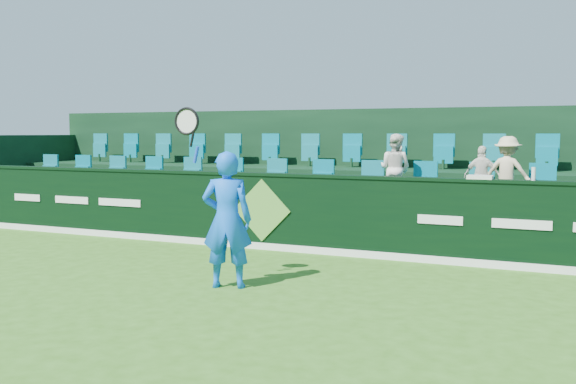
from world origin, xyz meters
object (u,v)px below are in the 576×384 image
at_px(spectator_left, 395,168).
at_px(towel, 480,177).
at_px(spectator_middle, 482,176).
at_px(tennis_player, 227,219).
at_px(drinks_bottle, 534,174).
at_px(spectator_right, 507,172).

xyz_separation_m(spectator_left, towel, (1.61, -1.12, -0.04)).
bearing_deg(spectator_middle, tennis_player, 61.94).
xyz_separation_m(towel, drinks_bottle, (0.76, 0.00, 0.07)).
xyz_separation_m(tennis_player, towel, (2.87, 2.78, 0.46)).
xyz_separation_m(spectator_middle, spectator_right, (0.41, 0.00, 0.08)).
relative_size(spectator_left, spectator_middle, 1.19).
bearing_deg(drinks_bottle, spectator_middle, 127.97).
distance_m(spectator_middle, drinks_bottle, 1.43).
bearing_deg(spectator_left, tennis_player, 87.42).
bearing_deg(spectator_middle, drinks_bottle, 135.20).
bearing_deg(spectator_left, towel, 160.53).
bearing_deg(spectator_left, drinks_bottle, 170.07).
height_order(tennis_player, spectator_right, tennis_player).
xyz_separation_m(tennis_player, drinks_bottle, (3.64, 2.78, 0.53)).
bearing_deg(drinks_bottle, spectator_left, 154.79).
bearing_deg(spectator_right, spectator_left, 6.72).
bearing_deg(tennis_player, spectator_right, 50.94).
xyz_separation_m(tennis_player, spectator_middle, (2.76, 3.90, 0.40)).
bearing_deg(tennis_player, towel, 44.10).
bearing_deg(spectator_left, spectator_middle, -164.73).
distance_m(spectator_left, spectator_middle, 1.51).
height_order(tennis_player, drinks_bottle, tennis_player).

